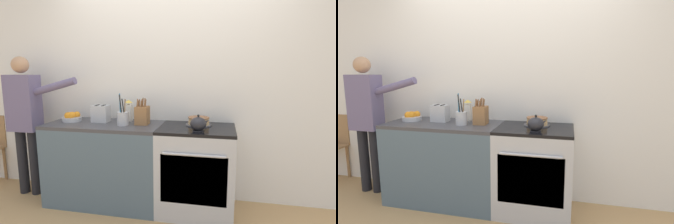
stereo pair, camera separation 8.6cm
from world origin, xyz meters
TOP-DOWN VIEW (x-y plane):
  - ground_plane at (0.00, 0.00)m, footprint 16.00×16.00m
  - wall_back at (0.00, 0.61)m, footprint 8.00×0.04m
  - counter_cabinet at (-0.68, 0.29)m, footprint 1.23×0.59m
  - stove_range at (0.31, 0.29)m, footprint 0.75×0.62m
  - layer_cake at (0.31, 0.40)m, footprint 0.27×0.27m
  - tea_kettle at (0.33, 0.15)m, footprint 0.19×0.15m
  - knife_block at (-0.27, 0.33)m, footprint 0.13×0.14m
  - utensil_crock at (-0.45, 0.25)m, footprint 0.12×0.12m
  - fruit_bowl at (-1.09, 0.33)m, footprint 0.21×0.21m
  - toaster at (-0.75, 0.36)m, footprint 0.20×0.13m
  - milk_carton at (-0.47, 0.47)m, footprint 0.07×0.07m
  - person_baker at (-1.65, 0.29)m, footprint 0.92×0.20m

SIDE VIEW (x-z plane):
  - ground_plane at x=0.00m, z-range 0.00..0.00m
  - counter_cabinet at x=-0.68m, z-range 0.00..0.89m
  - stove_range at x=0.31m, z-range 0.00..0.89m
  - layer_cake at x=0.31m, z-range 0.88..0.97m
  - fruit_bowl at x=-1.09m, z-range 0.88..0.98m
  - tea_kettle at x=0.33m, z-range 0.87..1.03m
  - person_baker at x=-1.65m, z-range 0.15..1.75m
  - utensil_crock at x=-0.45m, z-range 0.80..1.13m
  - toaster at x=-0.75m, z-range 0.88..1.07m
  - knife_block at x=-0.27m, z-range 0.84..1.12m
  - milk_carton at x=-0.47m, z-range 0.88..1.12m
  - wall_back at x=0.00m, z-range 0.00..2.60m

